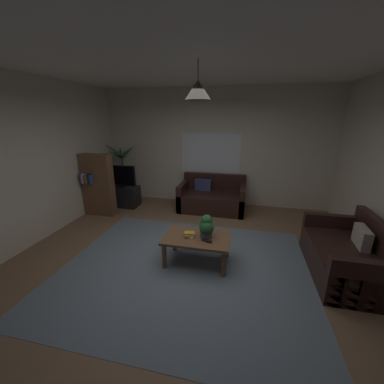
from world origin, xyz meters
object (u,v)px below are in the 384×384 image
Objects in this scene: couch_right_side at (348,257)px; potted_plant_on_table at (206,226)px; coffee_table at (197,241)px; bookshelf_corner at (98,185)px; tv_stand at (121,196)px; pendant_lamp at (198,90)px; book_on_table_1 at (189,235)px; remote_on_table_0 at (207,241)px; potted_palm_corner at (123,174)px; book_on_table_0 at (189,236)px; tv at (119,176)px; couch_under_window at (212,199)px; book_on_table_2 at (189,233)px.

potted_plant_on_table is at bearing -86.03° from couch_right_side.
bookshelf_corner reaches higher than coffee_table.
pendant_lamp reaches higher than tv_stand.
book_on_table_1 is 0.90× the size of remote_on_table_0.
potted_palm_corner is 3.27× the size of pendant_lamp.
book_on_table_0 is at bearing -41.92° from tv_stand.
tv is at bearing 140.24° from pendant_lamp.
tv_stand is (-2.38, 2.00, -0.12)m from coffee_table.
book_on_table_0 is at bearing 97.22° from remote_on_table_0.
book_on_table_1 is at bearing -84.46° from couch_right_side.
coffee_table is 0.71× the size of bookshelf_corner.
remote_on_table_0 is at bearing -32.84° from coffee_table.
bookshelf_corner is (-2.46, 1.42, 0.26)m from book_on_table_0.
couch_right_side is (2.24, -2.07, 0.00)m from couch_under_window.
tv is at bearing 142.33° from potted_plant_on_table.
remote_on_table_0 is (-1.98, -0.29, 0.18)m from couch_right_side.
potted_palm_corner reaches higher than book_on_table_0.
remote_on_table_0 is at bearing -32.84° from pendant_lamp.
coffee_table is 0.17m from book_on_table_2.
couch_under_window is at bearing 92.37° from coffee_table.
couch_right_side is 2.27m from book_on_table_2.
potted_palm_corner is at bearing 135.59° from pendant_lamp.
book_on_table_1 is 0.16× the size of tv_stand.
book_on_table_1 is 3.05m from tv.
potted_palm_corner is at bearing 134.05° from book_on_table_2.
tv_stand is 0.64× the size of bookshelf_corner.
couch_under_window is 3.05m from couch_right_side.
pendant_lamp is (0.09, -2.25, 2.22)m from couch_under_window.
couch_under_window is 1.01× the size of potted_palm_corner.
book_on_table_2 is 3.50m from potted_palm_corner.
potted_plant_on_table is 0.38× the size of tv_stand.
tv is at bearing 138.56° from book_on_table_2.
tv reaches higher than book_on_table_2.
book_on_table_0 is 0.09× the size of potted_palm_corner.
coffee_table is at bearing -39.76° from tv.
couch_right_side is 10.14× the size of book_on_table_1.
potted_plant_on_table is 3.18m from tv.
book_on_table_2 is 0.44× the size of potted_plant_on_table.
couch_right_side is 0.95× the size of potted_palm_corner.
book_on_table_2 is (-0.00, 0.02, 0.05)m from book_on_table_0.
pendant_lamp is at bearing -39.76° from tv.
book_on_table_0 is 0.95× the size of book_on_table_2.
potted_palm_corner reaches higher than book_on_table_1.
couch_right_side is at bearing 4.81° from coffee_table.
couch_under_window is 1.72× the size of tv_stand.
tv reaches higher than potted_plant_on_table.
pendant_lamp is at bearing 12.34° from book_on_table_2.
coffee_table is 0.14m from book_on_table_0.
bookshelf_corner reaches higher than tv_stand.
couch_right_side is 4.28× the size of potted_plant_on_table.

